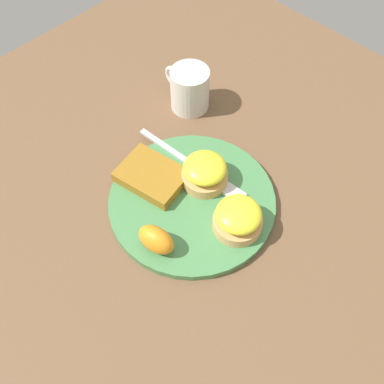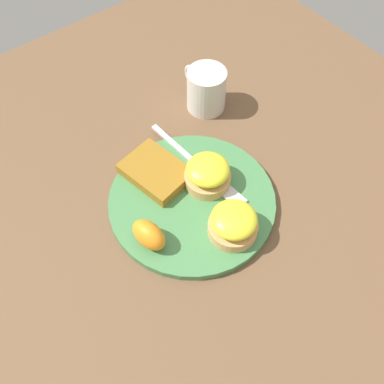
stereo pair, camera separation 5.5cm
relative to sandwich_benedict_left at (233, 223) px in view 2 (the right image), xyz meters
The scene contains 8 objects.
ground_plane 0.10m from the sandwich_benedict_left, ahead, with size 1.10×1.10×0.00m, color brown.
plate 0.09m from the sandwich_benedict_left, ahead, with size 0.27×0.27×0.01m, color #47844C.
sandwich_benedict_left is the anchor object (origin of this frame).
sandwich_benedict_right 0.10m from the sandwich_benedict_left, 16.21° to the right, with size 0.08×0.08×0.05m.
hashbrown_patty 0.17m from the sandwich_benedict_left, 11.01° to the left, with size 0.11×0.08×0.02m, color #99691E.
orange_wedge 0.13m from the sandwich_benedict_left, 60.56° to the left, with size 0.06×0.04×0.04m, color orange.
fork 0.13m from the sandwich_benedict_left, 16.45° to the right, with size 0.23×0.03×0.00m.
cup 0.29m from the sandwich_benedict_left, 30.45° to the right, with size 0.10×0.07×0.08m.
Camera 2 is at (-0.32, 0.25, 0.63)m, focal length 42.00 mm.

